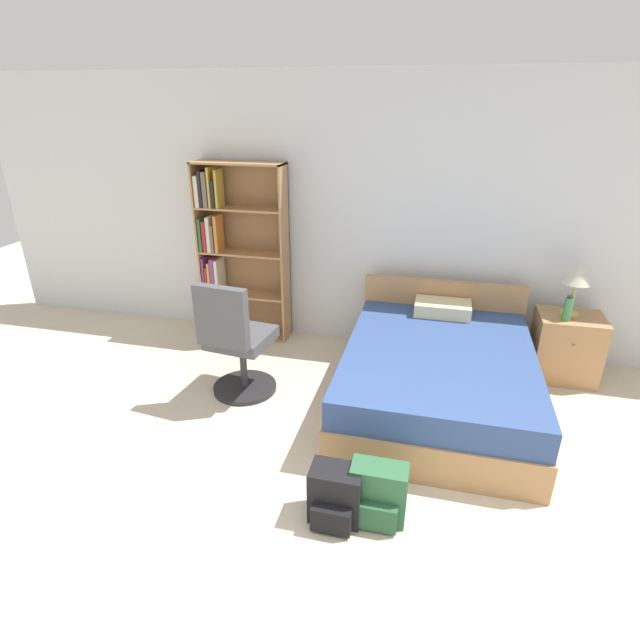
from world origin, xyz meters
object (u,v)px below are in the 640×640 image
nightstand (566,347)px  backpack_green (378,494)px  bookshelf (232,251)px  water_bottle (568,309)px  bed (437,374)px  office_chair (236,344)px  table_lamp (578,276)px  backpack_black (336,496)px

nightstand → backpack_green: (-1.40, -2.09, -0.12)m
bookshelf → water_bottle: 3.19m
bed → office_chair: (-1.64, -0.29, 0.22)m
office_chair → table_lamp: table_lamp is taller
office_chair → backpack_black: size_ratio=2.98×
nightstand → backpack_black: bearing=-127.5°
bookshelf → backpack_black: (1.60, -2.34, -0.74)m
table_lamp → office_chair: bearing=-159.4°
bed → office_chair: size_ratio=1.85×
bed → water_bottle: (1.03, 0.60, 0.44)m
office_chair → backpack_green: (1.34, -1.09, -0.31)m
bookshelf → backpack_black: bearing=-55.7°
bookshelf → bed: (2.14, -0.90, -0.64)m
table_lamp → backpack_black: bearing=-126.7°
office_chair → nightstand: bearing=19.9°
backpack_green → nightstand: bearing=56.1°
bed → backpack_green: bearing=-102.1°
backpack_black → backpack_green: (0.25, 0.06, 0.01)m
office_chair → nightstand: 2.92m
office_chair → backpack_green: bearing=-39.2°
backpack_green → office_chair: bearing=140.8°
bed → backpack_green: size_ratio=5.24×
office_chair → table_lamp: 2.94m
table_lamp → backpack_green: (-1.38, -2.12, -0.79)m
office_chair → backpack_green: 1.76m
bookshelf → backpack_green: (1.84, -2.27, -0.74)m
table_lamp → backpack_black: (-1.63, -2.18, -0.80)m
office_chair → water_bottle: 2.82m
bookshelf → backpack_green: size_ratio=4.82×
table_lamp → backpack_black: table_lamp is taller
bed → backpack_green: (-0.30, -1.38, -0.10)m
bookshelf → table_lamp: (3.22, -0.16, 0.05)m
bookshelf → table_lamp: size_ratio=3.84×
water_bottle → table_lamp: bearing=68.0°
bookshelf → bed: size_ratio=0.92×
backpack_black → water_bottle: bearing=52.4°
office_chair → backpack_black: bearing=-46.6°
backpack_black → backpack_green: bearing=14.4°
bed → backpack_black: bed is taller
bed → bookshelf: bearing=157.3°
bookshelf → bed: bearing=-22.7°
nightstand → table_lamp: bearing=129.3°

